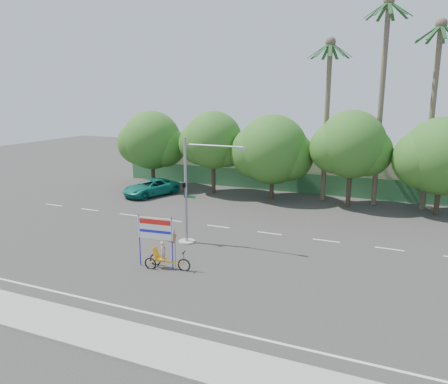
% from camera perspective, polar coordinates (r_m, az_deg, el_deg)
% --- Properties ---
extents(ground, '(120.00, 120.00, 0.00)m').
position_cam_1_polar(ground, '(25.03, -4.17, -10.10)').
color(ground, '#33302D').
rests_on(ground, ground).
extents(sidewalk_near, '(50.00, 2.40, 0.12)m').
position_cam_1_polar(sidewalk_near, '(19.39, -14.98, -17.59)').
color(sidewalk_near, gray).
rests_on(sidewalk_near, ground).
extents(fence, '(38.00, 0.08, 2.00)m').
position_cam_1_polar(fence, '(44.12, 8.84, 1.26)').
color(fence, '#336B3D').
rests_on(fence, ground).
extents(building_left, '(12.00, 8.00, 4.00)m').
position_cam_1_polar(building_left, '(51.41, -0.68, 4.19)').
color(building_left, beige).
rests_on(building_left, ground).
extents(building_right, '(14.00, 8.00, 3.60)m').
position_cam_1_polar(building_right, '(47.13, 19.74, 2.39)').
color(building_right, beige).
rests_on(building_right, ground).
extents(tree_far_left, '(7.14, 6.00, 7.96)m').
position_cam_1_polar(tree_far_left, '(45.98, -9.45, 6.46)').
color(tree_far_left, '#473828').
rests_on(tree_far_left, ground).
extents(tree_left, '(6.66, 5.60, 8.07)m').
position_cam_1_polar(tree_left, '(42.58, -1.46, 6.53)').
color(tree_left, '#473828').
rests_on(tree_left, ground).
extents(tree_center, '(7.62, 6.40, 7.85)m').
position_cam_1_polar(tree_center, '(40.50, 6.29, 5.29)').
color(tree_center, '#473828').
rests_on(tree_center, ground).
extents(tree_right, '(6.90, 5.80, 8.36)m').
position_cam_1_polar(tree_right, '(38.94, 16.25, 5.69)').
color(tree_right, '#473828').
rests_on(tree_right, ground).
extents(tree_far_right, '(7.38, 6.20, 7.94)m').
position_cam_1_polar(tree_far_right, '(38.77, 26.50, 3.94)').
color(tree_far_right, '#473828').
rests_on(tree_far_right, ground).
extents(palm_tall, '(3.73, 3.79, 17.45)m').
position_cam_1_polar(palm_tall, '(39.97, 20.00, 13.13)').
color(palm_tall, '#70604C').
rests_on(palm_tall, ground).
extents(palm_mid, '(3.73, 3.79, 15.45)m').
position_cam_1_polar(palm_mid, '(39.89, 25.72, 11.11)').
color(palm_mid, '#70604C').
rests_on(palm_mid, ground).
extents(palm_short, '(3.73, 3.79, 14.45)m').
position_cam_1_polar(palm_short, '(40.54, 13.36, 11.26)').
color(palm_short, '#70604C').
rests_on(palm_short, ground).
extents(traffic_signal, '(4.72, 1.10, 7.00)m').
position_cam_1_polar(traffic_signal, '(28.44, -4.47, -1.08)').
color(traffic_signal, gray).
rests_on(traffic_signal, ground).
extents(trike_billboard, '(3.15, 0.84, 3.10)m').
position_cam_1_polar(trike_billboard, '(25.02, -8.26, -7.15)').
color(trike_billboard, black).
rests_on(trike_billboard, ground).
extents(pickup_truck, '(4.49, 6.26, 1.58)m').
position_cam_1_polar(pickup_truck, '(42.78, -9.52, 0.59)').
color(pickup_truck, '#117766').
rests_on(pickup_truck, ground).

